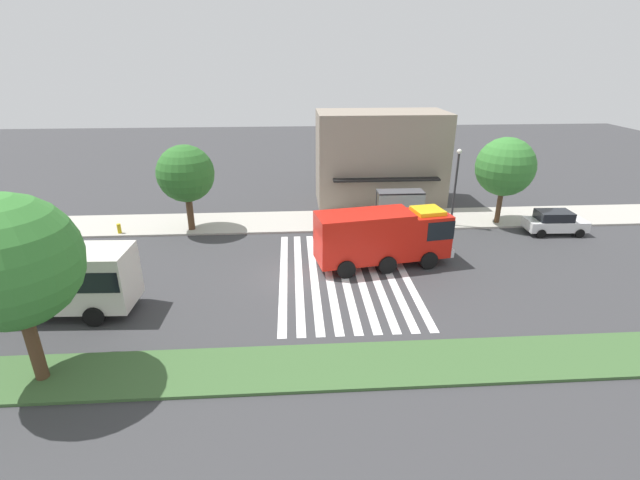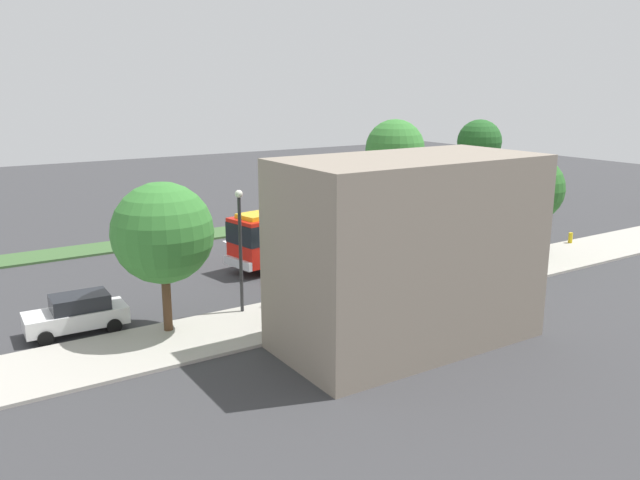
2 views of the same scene
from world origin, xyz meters
TOP-DOWN VIEW (x-y plane):
  - ground_plane at (0.00, 0.00)m, footprint 120.00×120.00m
  - sidewalk at (0.00, 9.25)m, footprint 60.00×4.59m
  - median_strip at (0.00, -8.46)m, footprint 60.00×3.00m
  - crosswalk at (2.67, 0.00)m, footprint 7.65×12.52m
  - fire_truck at (5.37, 1.34)m, footprint 8.66×3.82m
  - parked_car_mid at (18.75, 5.76)m, footprint 4.29×2.12m
  - transit_bus at (-13.56, -3.13)m, footprint 10.55×3.18m
  - bus_stop_shelter at (7.90, 8.24)m, footprint 3.50×1.40m
  - bench_near_shelter at (3.90, 8.26)m, footprint 1.60×0.50m
  - street_lamp at (11.70, 7.56)m, footprint 0.36×0.36m
  - storefront_building at (7.34, 14.25)m, footprint 10.83×6.21m
  - sidewalk_tree_far_west at (-7.81, 7.96)m, footprint 4.05×4.05m
  - sidewalk_tree_center at (15.45, 7.96)m, footprint 4.31×4.31m
  - median_tree_west at (-10.50, -8.46)m, footprint 5.01×5.01m
  - fire_hydrant at (-12.89, 7.46)m, footprint 0.28×0.28m

SIDE VIEW (x-z plane):
  - ground_plane at x=0.00m, z-range 0.00..0.00m
  - crosswalk at x=2.67m, z-range 0.00..0.01m
  - sidewalk at x=0.00m, z-range 0.00..0.14m
  - median_strip at x=0.00m, z-range 0.00..0.14m
  - fire_hydrant at x=-12.89m, z-range 0.14..0.84m
  - bench_near_shelter at x=3.90m, z-range 0.14..1.04m
  - parked_car_mid at x=18.75m, z-range 0.02..1.72m
  - bus_stop_shelter at x=7.90m, z-range 0.66..3.12m
  - fire_truck at x=5.37m, z-range 0.23..3.71m
  - transit_bus at x=-13.56m, z-range 0.32..3.73m
  - street_lamp at x=11.70m, z-range 0.69..6.47m
  - storefront_building at x=7.34m, z-range 0.00..7.79m
  - sidewalk_tree_far_west at x=-7.81m, z-range 1.20..7.44m
  - sidewalk_tree_center at x=15.45m, z-range 1.22..7.72m
  - median_tree_west at x=-10.50m, z-range 1.43..9.08m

